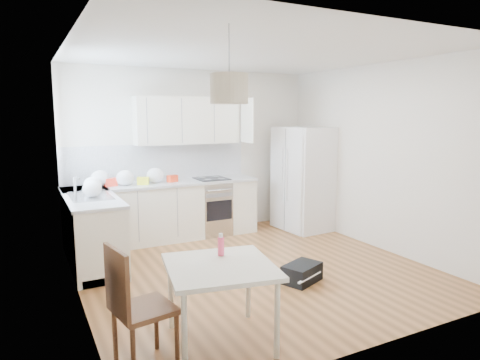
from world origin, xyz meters
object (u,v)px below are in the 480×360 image
at_px(refrigerator, 304,179).
at_px(gym_bag, 302,273).
at_px(dining_chair, 145,306).
at_px(dining_table, 220,273).

relative_size(refrigerator, gym_bag, 3.76).
bearing_deg(dining_chair, dining_table, -4.88).
height_order(refrigerator, gym_bag, refrigerator).
bearing_deg(gym_bag, dining_chair, 179.42).
xyz_separation_m(refrigerator, gym_bag, (-1.43, -1.97, -0.77)).
relative_size(dining_table, dining_chair, 1.04).
distance_m(refrigerator, gym_bag, 2.56).
xyz_separation_m(refrigerator, dining_chair, (-3.53, -2.83, -0.38)).
bearing_deg(refrigerator, dining_table, -139.79).
bearing_deg(refrigerator, gym_bag, -129.84).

